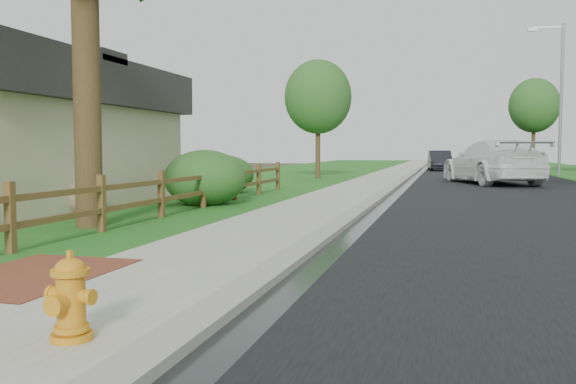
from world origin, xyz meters
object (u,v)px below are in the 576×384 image
(fire_hydrant, at_px, (70,299))
(white_suv, at_px, (492,162))
(ranch_fence, at_px, (184,189))
(streetlight, at_px, (558,90))
(dark_car_mid, at_px, (516,161))

(fire_hydrant, distance_m, white_suv, 25.24)
(fire_hydrant, bearing_deg, white_suv, 79.11)
(fire_hydrant, xyz_separation_m, white_suv, (4.77, 24.78, 0.57))
(ranch_fence, height_order, fire_hydrant, ranch_fence)
(white_suv, relative_size, streetlight, 0.75)
(ranch_fence, height_order, white_suv, white_suv)
(ranch_fence, relative_size, white_suv, 2.53)
(white_suv, height_order, streetlight, streetlight)
(white_suv, relative_size, dark_car_mid, 1.53)
(dark_car_mid, bearing_deg, white_suv, 76.64)
(ranch_fence, distance_m, streetlight, 28.75)
(ranch_fence, height_order, dark_car_mid, dark_car_mid)
(fire_hydrant, bearing_deg, dark_car_mid, 79.75)
(streetlight, bearing_deg, ranch_fence, -115.82)
(dark_car_mid, distance_m, streetlight, 7.97)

